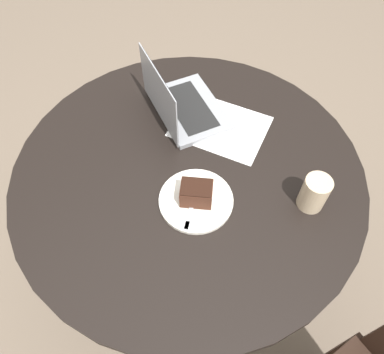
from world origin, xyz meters
TOP-DOWN VIEW (x-y plane):
  - ground_plane at (0.00, 0.00)m, footprint 12.00×12.00m
  - dining_table at (0.00, 0.00)m, footprint 1.12×1.12m
  - paper_document at (0.05, -0.20)m, footprint 0.37×0.33m
  - plate at (-0.10, 0.07)m, footprint 0.22×0.22m
  - cake_slice at (-0.10, 0.07)m, footprint 0.12×0.11m
  - fork at (-0.12, 0.11)m, footprint 0.11×0.15m
  - coffee_glass at (-0.35, -0.17)m, footprint 0.08×0.08m
  - laptop at (0.19, -0.15)m, footprint 0.36×0.30m

SIDE VIEW (x-z plane):
  - ground_plane at x=0.00m, z-range 0.00..0.00m
  - dining_table at x=0.00m, z-range 0.23..0.96m
  - paper_document at x=0.05m, z-range 0.73..0.73m
  - plate at x=-0.10m, z-range 0.73..0.74m
  - fork at x=-0.12m, z-range 0.74..0.74m
  - laptop at x=0.19m, z-range 0.66..0.87m
  - cake_slice at x=-0.10m, z-range 0.74..0.81m
  - coffee_glass at x=-0.35m, z-range 0.73..0.84m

